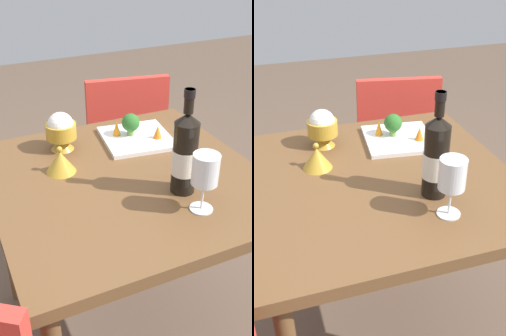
% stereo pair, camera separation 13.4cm
% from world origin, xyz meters
% --- Properties ---
extents(ground_plane, '(8.00, 8.00, 0.00)m').
position_xyz_m(ground_plane, '(0.00, 0.00, 0.00)').
color(ground_plane, brown).
extents(dining_table, '(0.86, 0.86, 0.76)m').
position_xyz_m(dining_table, '(0.00, 0.00, 0.66)').
color(dining_table, brown).
rests_on(dining_table, ground_plane).
extents(chair_near_window, '(0.47, 0.47, 0.85)m').
position_xyz_m(chair_near_window, '(0.32, 0.71, 0.53)').
color(chair_near_window, red).
rests_on(chair_near_window, ground_plane).
extents(wine_bottle, '(0.08, 0.08, 0.33)m').
position_xyz_m(wine_bottle, '(0.12, -0.15, 0.89)').
color(wine_bottle, black).
rests_on(wine_bottle, dining_table).
extents(wine_glass, '(0.08, 0.08, 0.18)m').
position_xyz_m(wine_glass, '(0.12, -0.26, 0.89)').
color(wine_glass, white).
rests_on(wine_glass, dining_table).
extents(rice_bowl, '(0.11, 0.11, 0.14)m').
position_xyz_m(rice_bowl, '(-0.13, 0.27, 0.83)').
color(rice_bowl, gold).
rests_on(rice_bowl, dining_table).
extents(rice_bowl_lid, '(0.10, 0.10, 0.09)m').
position_xyz_m(rice_bowl_lid, '(-0.18, 0.12, 0.80)').
color(rice_bowl_lid, gold).
rests_on(rice_bowl_lid, dining_table).
extents(serving_plate, '(0.28, 0.28, 0.02)m').
position_xyz_m(serving_plate, '(0.15, 0.22, 0.77)').
color(serving_plate, white).
rests_on(serving_plate, dining_table).
extents(broccoli_floret, '(0.07, 0.07, 0.09)m').
position_xyz_m(broccoli_floret, '(0.13, 0.24, 0.82)').
color(broccoli_floret, '#729E4C').
rests_on(broccoli_floret, serving_plate).
extents(carrot_garnish_left, '(0.03, 0.03, 0.06)m').
position_xyz_m(carrot_garnish_left, '(0.08, 0.26, 0.80)').
color(carrot_garnish_left, orange).
rests_on(carrot_garnish_left, serving_plate).
extents(carrot_garnish_right, '(0.03, 0.03, 0.05)m').
position_xyz_m(carrot_garnish_right, '(0.21, 0.17, 0.80)').
color(carrot_garnish_right, orange).
rests_on(carrot_garnish_right, serving_plate).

